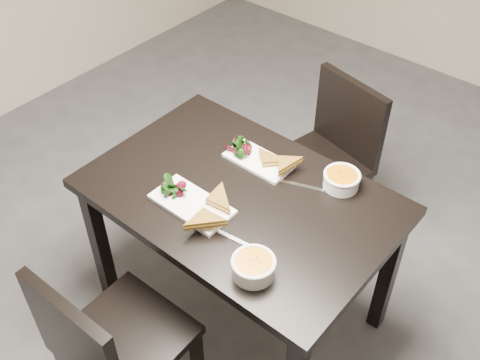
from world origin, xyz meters
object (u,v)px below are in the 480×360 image
Objects in this scene: table at (240,211)px; plate_far at (258,161)px; chair_near at (108,343)px; plate_near at (192,204)px; soup_bowl_near at (253,266)px; chair_far at (330,152)px; soup_bowl_far at (342,179)px.

table is 0.23m from plate_far.
plate_near is at bearing 94.93° from chair_near.
plate_near is at bearing 165.22° from soup_bowl_near.
chair_far reaches higher than plate_far.
chair_near is 1.00× the size of chair_far.
chair_near reaches higher than soup_bowl_far.
chair_near is (-0.04, -0.69, -0.17)m from table.
chair_near is 5.75× the size of soup_bowl_far.
plate_far is (-0.04, -0.53, 0.27)m from chair_far.
table is 0.75m from chair_far.
soup_bowl_near is at bearing -43.48° from table.
chair_far reaches higher than table.
chair_far reaches higher than soup_bowl_far.
chair_far is at bearing 92.09° from table.
chair_far is at bearing 88.23° from chair_near.
plate_near is (-0.06, 0.52, 0.27)m from chair_near.
chair_near is 1.42m from chair_far.
plate_far is at bearing -81.67° from chair_far.
soup_bowl_far reaches higher than table.
plate_far is at bearing 90.19° from chair_near.
chair_far is 2.63× the size of plate_near.
chair_near reaches higher than table.
chair_near is 2.63× the size of plate_near.
table is 0.22m from plate_near.
chair_near is 0.59m from plate_near.
plate_near is (-0.10, -0.17, 0.11)m from table.
chair_far is 5.51× the size of soup_bowl_near.
chair_far is at bearing 86.20° from plate_far.
soup_bowl_far is at bearing 50.77° from plate_near.
chair_far reaches higher than plate_near.
table is 0.42m from soup_bowl_near.
chair_far is 0.60m from plate_far.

